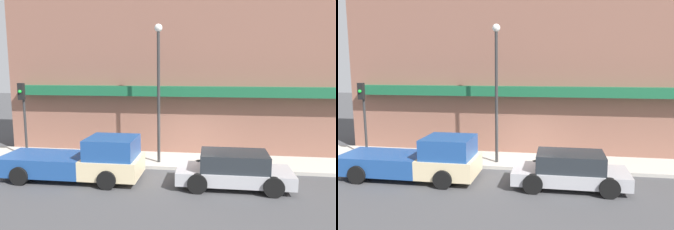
{
  "view_description": "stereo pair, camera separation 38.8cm",
  "coord_description": "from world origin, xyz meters",
  "views": [
    {
      "loc": [
        1.12,
        -14.07,
        4.58
      ],
      "look_at": [
        -0.95,
        1.02,
        2.35
      ],
      "focal_mm": 35.0,
      "sensor_mm": 36.0,
      "label": 1
    },
    {
      "loc": [
        1.5,
        -14.01,
        4.58
      ],
      "look_at": [
        -0.95,
        1.02,
        2.35
      ],
      "focal_mm": 35.0,
      "sensor_mm": 36.0,
      "label": 2
    }
  ],
  "objects": [
    {
      "name": "parked_car",
      "position": [
        1.97,
        -1.69,
        0.68
      ],
      "size": [
        4.36,
        2.02,
        1.37
      ],
      "rotation": [
        0.0,
        0.0,
        0.02
      ],
      "color": "#ADADB2",
      "rests_on": "ground"
    },
    {
      "name": "ground_plane",
      "position": [
        0.0,
        0.0,
        0.0
      ],
      "size": [
        80.0,
        80.0,
        0.0
      ],
      "primitive_type": "plane",
      "color": "#424244"
    },
    {
      "name": "building",
      "position": [
        0.02,
        4.03,
        5.47
      ],
      "size": [
        19.8,
        3.8,
        10.96
      ],
      "color": "brown",
      "rests_on": "ground"
    },
    {
      "name": "fire_hydrant",
      "position": [
        -4.27,
        0.61,
        0.46
      ],
      "size": [
        0.22,
        0.22,
        0.62
      ],
      "color": "#196633",
      "rests_on": "sidewalk"
    },
    {
      "name": "traffic_light",
      "position": [
        -7.99,
        0.58,
        2.68
      ],
      "size": [
        0.28,
        0.42,
        3.68
      ],
      "color": "#2D2D2D",
      "rests_on": "sidewalk"
    },
    {
      "name": "sidewalk",
      "position": [
        0.0,
        1.27,
        0.08
      ],
      "size": [
        36.0,
        2.55,
        0.15
      ],
      "color": "#B7B2A8",
      "rests_on": "ground"
    },
    {
      "name": "pickup_truck",
      "position": [
        -4.15,
        -1.69,
        0.8
      ],
      "size": [
        5.72,
        2.15,
        1.81
      ],
      "rotation": [
        0.0,
        0.0,
        0.03
      ],
      "color": "beige",
      "rests_on": "ground"
    },
    {
      "name": "street_lamp",
      "position": [
        -1.34,
        0.68,
        4.05
      ],
      "size": [
        0.36,
        0.36,
        6.34
      ],
      "color": "#2D2D2D",
      "rests_on": "sidewalk"
    }
  ]
}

